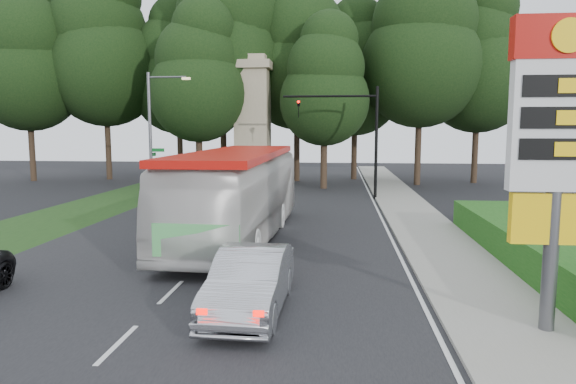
# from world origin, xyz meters

# --- Properties ---
(ground) EXTENTS (120.00, 120.00, 0.00)m
(ground) POSITION_xyz_m (0.00, 0.00, 0.00)
(ground) COLOR black
(ground) RESTS_ON ground
(road_surface) EXTENTS (14.00, 80.00, 0.02)m
(road_surface) POSITION_xyz_m (0.00, 12.00, 0.01)
(road_surface) COLOR black
(road_surface) RESTS_ON ground
(sidewalk_right) EXTENTS (3.00, 80.00, 0.12)m
(sidewalk_right) POSITION_xyz_m (8.50, 12.00, 0.06)
(sidewalk_right) COLOR gray
(sidewalk_right) RESTS_ON ground
(grass_verge_left) EXTENTS (5.00, 50.00, 0.02)m
(grass_verge_left) POSITION_xyz_m (-9.50, 18.00, 0.01)
(grass_verge_left) COLOR #193814
(grass_verge_left) RESTS_ON ground
(hedge) EXTENTS (3.00, 14.00, 1.20)m
(hedge) POSITION_xyz_m (11.50, 8.00, 0.60)
(hedge) COLOR #194E14
(hedge) RESTS_ON ground
(gas_station_pylon) EXTENTS (2.10, 0.45, 6.85)m
(gas_station_pylon) POSITION_xyz_m (9.20, 1.99, 4.45)
(gas_station_pylon) COLOR #59595E
(gas_station_pylon) RESTS_ON ground
(traffic_signal_mast) EXTENTS (6.10, 0.35, 7.20)m
(traffic_signal_mast) POSITION_xyz_m (5.68, 24.00, 4.67)
(traffic_signal_mast) COLOR black
(traffic_signal_mast) RESTS_ON ground
(streetlight_signs) EXTENTS (2.75, 0.98, 8.00)m
(streetlight_signs) POSITION_xyz_m (-6.99, 22.01, 4.44)
(streetlight_signs) COLOR #59595E
(streetlight_signs) RESTS_ON ground
(monument) EXTENTS (3.00, 3.00, 10.05)m
(monument) POSITION_xyz_m (-2.00, 30.00, 5.10)
(monument) COLOR tan
(monument) RESTS_ON ground
(tree_far_west) EXTENTS (8.96, 8.96, 17.60)m
(tree_far_west) POSITION_xyz_m (-22.00, 33.00, 10.68)
(tree_far_west) COLOR #2D2116
(tree_far_west) RESTS_ON ground
(tree_west_mid) EXTENTS (9.80, 9.80, 19.25)m
(tree_west_mid) POSITION_xyz_m (-16.00, 35.00, 11.69)
(tree_west_mid) COLOR #2D2116
(tree_west_mid) RESTS_ON ground
(tree_west_near) EXTENTS (8.40, 8.40, 16.50)m
(tree_west_near) POSITION_xyz_m (-10.00, 37.00, 10.02)
(tree_west_near) COLOR #2D2116
(tree_west_near) RESTS_ON ground
(tree_center_left) EXTENTS (10.08, 10.08, 19.80)m
(tree_center_left) POSITION_xyz_m (-5.00, 33.00, 12.02)
(tree_center_left) COLOR #2D2116
(tree_center_left) RESTS_ON ground
(tree_center_right) EXTENTS (9.24, 9.24, 18.15)m
(tree_center_right) POSITION_xyz_m (1.00, 35.00, 11.02)
(tree_center_right) COLOR #2D2116
(tree_center_right) RESTS_ON ground
(tree_east_near) EXTENTS (8.12, 8.12, 15.95)m
(tree_east_near) POSITION_xyz_m (6.00, 37.00, 9.68)
(tree_east_near) COLOR #2D2116
(tree_east_near) RESTS_ON ground
(tree_east_mid) EXTENTS (9.52, 9.52, 18.70)m
(tree_east_mid) POSITION_xyz_m (11.00, 33.00, 11.35)
(tree_east_mid) COLOR #2D2116
(tree_east_mid) RESTS_ON ground
(tree_far_east) EXTENTS (8.68, 8.68, 17.05)m
(tree_far_east) POSITION_xyz_m (16.00, 35.00, 10.35)
(tree_far_east) COLOR #2D2116
(tree_far_east) RESTS_ON ground
(tree_monument_left) EXTENTS (7.28, 7.28, 14.30)m
(tree_monument_left) POSITION_xyz_m (-6.00, 29.00, 8.68)
(tree_monument_left) COLOR #2D2116
(tree_monument_left) RESTS_ON ground
(tree_monument_right) EXTENTS (6.72, 6.72, 13.20)m
(tree_monument_right) POSITION_xyz_m (3.50, 29.50, 8.01)
(tree_monument_right) COLOR #2D2116
(tree_monument_right) RESTS_ON ground
(transit_bus) EXTENTS (3.54, 13.14, 3.63)m
(transit_bus) POSITION_xyz_m (0.50, 11.20, 1.82)
(transit_bus) COLOR silver
(transit_bus) RESTS_ON ground
(sedan_silver) EXTENTS (1.75, 4.77, 1.56)m
(sedan_silver) POSITION_xyz_m (2.45, 2.76, 0.78)
(sedan_silver) COLOR #B7B9C0
(sedan_silver) RESTS_ON ground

